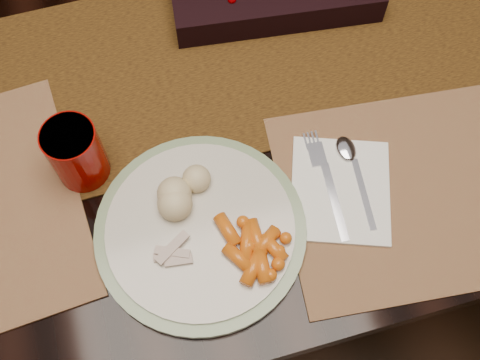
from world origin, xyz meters
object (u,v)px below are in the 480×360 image
object	(u,v)px
dining_table	(196,156)
mashed_potatoes	(188,189)
turkey_shreds	(175,251)
red_cup	(76,153)
baby_carrots	(245,252)
placemat_main	(429,189)
napkin	(340,190)
dinner_plate	(200,230)

from	to	relation	value
dining_table	mashed_potatoes	world-z (taller)	mashed_potatoes
turkey_shreds	red_cup	size ratio (longest dim) A/B	0.68
baby_carrots	turkey_shreds	world-z (taller)	baby_carrots
placemat_main	red_cup	size ratio (longest dim) A/B	4.12
dining_table	placemat_main	size ratio (longest dim) A/B	4.27
placemat_main	napkin	xyz separation A→B (m)	(-0.12, 0.03, 0.00)
dinner_plate	mashed_potatoes	size ratio (longest dim) A/B	3.56
napkin	placemat_main	bearing A→B (deg)	5.94
placemat_main	baby_carrots	xyz separation A→B (m)	(-0.28, -0.03, 0.03)
dining_table	red_cup	bearing A→B (deg)	-136.55
napkin	red_cup	world-z (taller)	red_cup
napkin	red_cup	bearing A→B (deg)	178.99
turkey_shreds	red_cup	world-z (taller)	red_cup
mashed_potatoes	red_cup	bearing A→B (deg)	147.14
placemat_main	dining_table	bearing A→B (deg)	136.06
placemat_main	mashed_potatoes	bearing A→B (deg)	172.68
dining_table	turkey_shreds	xyz separation A→B (m)	(-0.08, -0.34, 0.40)
napkin	red_cup	xyz separation A→B (m)	(-0.34, 0.13, 0.05)
turkey_shreds	baby_carrots	bearing A→B (deg)	-16.33
mashed_potatoes	napkin	distance (m)	0.22
dinner_plate	mashed_potatoes	world-z (taller)	mashed_potatoes
dining_table	mashed_potatoes	distance (m)	0.49
baby_carrots	red_cup	distance (m)	0.27
dining_table	red_cup	world-z (taller)	red_cup
dining_table	dinner_plate	size ratio (longest dim) A/B	6.18
turkey_shreds	napkin	bearing A→B (deg)	7.46
placemat_main	red_cup	distance (m)	0.50
dinner_plate	red_cup	xyz separation A→B (m)	(-0.14, 0.14, 0.04)
dinner_plate	turkey_shreds	distance (m)	0.05
dinner_plate	baby_carrots	size ratio (longest dim) A/B	2.82
baby_carrots	napkin	size ratio (longest dim) A/B	0.64
dining_table	dinner_plate	distance (m)	0.50
dinner_plate	napkin	bearing A→B (deg)	1.82
dining_table	red_cup	xyz separation A→B (m)	(-0.18, -0.17, 0.43)
dining_table	mashed_potatoes	bearing A→B (deg)	-100.11
placemat_main	red_cup	bearing A→B (deg)	166.28
placemat_main	baby_carrots	bearing A→B (deg)	-169.02
turkey_shreds	napkin	distance (m)	0.25
dining_table	turkey_shreds	size ratio (longest dim) A/B	25.84
dinner_plate	napkin	distance (m)	0.21
baby_carrots	turkey_shreds	size ratio (longest dim) A/B	1.48
baby_carrots	red_cup	world-z (taller)	red_cup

